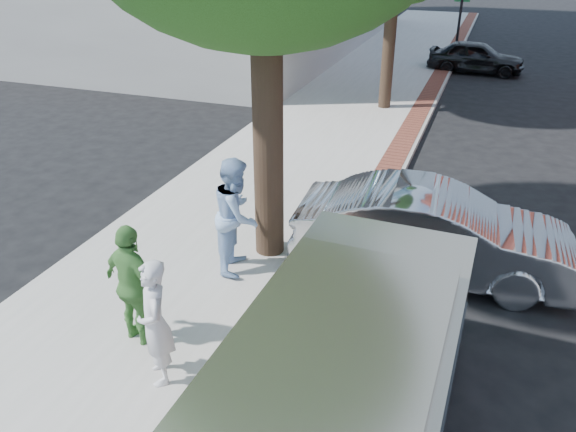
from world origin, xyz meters
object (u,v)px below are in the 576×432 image
at_px(person_officer, 237,215).
at_px(person_gray, 155,323).
at_px(sedan_silver, 434,233).
at_px(person_green, 134,286).
at_px(bg_car, 476,57).
at_px(van, 341,390).
at_px(parking_meter, 310,266).

bearing_deg(person_officer, person_gray, 171.99).
xyz_separation_m(person_gray, sedan_silver, (2.97, 4.06, -0.24)).
xyz_separation_m(person_gray, person_green, (-0.70, 0.58, 0.04)).
distance_m(bg_car, van, 21.06).
bearing_deg(van, sedan_silver, 85.90).
bearing_deg(van, person_green, 164.74).
distance_m(parking_meter, van, 2.32).
bearing_deg(bg_car, van, -178.48).
bearing_deg(parking_meter, person_officer, 144.95).
height_order(person_green, van, van).
xyz_separation_m(sedan_silver, van, (-0.45, -4.47, 0.34)).
height_order(person_officer, sedan_silver, person_officer).
distance_m(parking_meter, person_officer, 2.06).
height_order(person_gray, sedan_silver, person_gray).
height_order(person_green, bg_car, person_green).
distance_m(person_green, bg_car, 20.36).
bearing_deg(person_green, bg_car, -82.09).
distance_m(sedan_silver, bg_car, 16.59).
relative_size(person_green, van, 0.33).
bearing_deg(van, parking_meter, 117.67).
bearing_deg(bg_car, person_gray, 174.57).
bearing_deg(bg_car, parking_meter, 178.41).
distance_m(person_officer, sedan_silver, 3.39).
distance_m(person_gray, person_officer, 2.87).
distance_m(person_gray, person_green, 0.91).
relative_size(person_gray, person_officer, 0.87).
bearing_deg(van, bg_car, 91.16).
bearing_deg(person_gray, parking_meter, 99.68).
relative_size(bg_car, van, 0.70).
distance_m(parking_meter, sedan_silver, 2.83).
xyz_separation_m(person_officer, van, (2.70, -3.26, -0.04)).
bearing_deg(person_officer, sedan_silver, -80.63).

